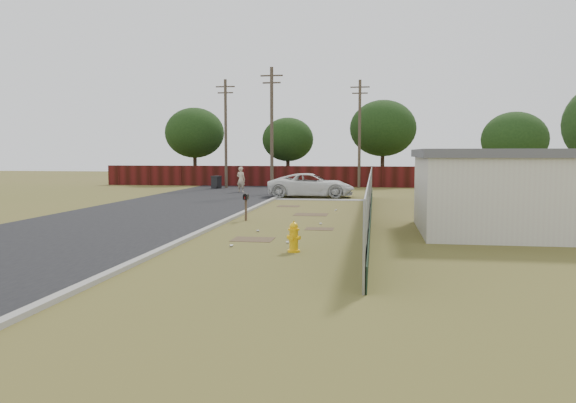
% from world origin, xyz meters
% --- Properties ---
extents(ground, '(120.00, 120.00, 0.00)m').
position_xyz_m(ground, '(0.00, 0.00, 0.00)').
color(ground, brown).
rests_on(ground, ground).
extents(street, '(15.10, 60.00, 0.12)m').
position_xyz_m(street, '(-6.76, 8.05, 0.02)').
color(street, black).
rests_on(street, ground).
extents(chainlink_fence, '(0.10, 27.06, 2.02)m').
position_xyz_m(chainlink_fence, '(3.12, 1.03, 0.80)').
color(chainlink_fence, gray).
rests_on(chainlink_fence, ground).
extents(privacy_fence, '(30.00, 0.12, 1.80)m').
position_xyz_m(privacy_fence, '(-6.00, 25.00, 0.90)').
color(privacy_fence, '#4A100F').
rests_on(privacy_fence, ground).
extents(utility_poles, '(12.60, 8.24, 9.00)m').
position_xyz_m(utility_poles, '(-3.67, 20.67, 4.69)').
color(utility_poles, brown).
rests_on(utility_poles, ground).
extents(houses, '(9.30, 17.24, 3.10)m').
position_xyz_m(houses, '(9.70, 3.13, 1.56)').
color(houses, beige).
rests_on(houses, ground).
extents(horizon_trees, '(33.32, 31.94, 7.78)m').
position_xyz_m(horizon_trees, '(0.84, 23.56, 4.63)').
color(horizon_trees, '#302015').
rests_on(horizon_trees, ground).
extents(fire_hydrant, '(0.47, 0.47, 0.94)m').
position_xyz_m(fire_hydrant, '(0.93, -7.17, 0.44)').
color(fire_hydrant, '#F4B50C').
rests_on(fire_hydrant, ground).
extents(mailbox, '(0.20, 0.52, 1.20)m').
position_xyz_m(mailbox, '(-2.25, 0.20, 0.95)').
color(mailbox, brown).
rests_on(mailbox, ground).
extents(pickup_truck, '(5.88, 2.95, 1.60)m').
position_xyz_m(pickup_truck, '(-0.89, 13.52, 0.80)').
color(pickup_truck, white).
rests_on(pickup_truck, ground).
extents(pedestrian, '(0.81, 0.65, 1.92)m').
position_xyz_m(pedestrian, '(-6.58, 17.23, 0.96)').
color(pedestrian, '#C3AE8F').
rests_on(pedestrian, ground).
extents(trash_bin, '(0.87, 0.94, 1.05)m').
position_xyz_m(trash_bin, '(-9.65, 21.29, 0.54)').
color(trash_bin, black).
rests_on(trash_bin, ground).
extents(scattered_litter, '(2.63, 11.69, 0.07)m').
position_xyz_m(scattered_litter, '(0.16, -2.21, 0.04)').
color(scattered_litter, silver).
rests_on(scattered_litter, ground).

